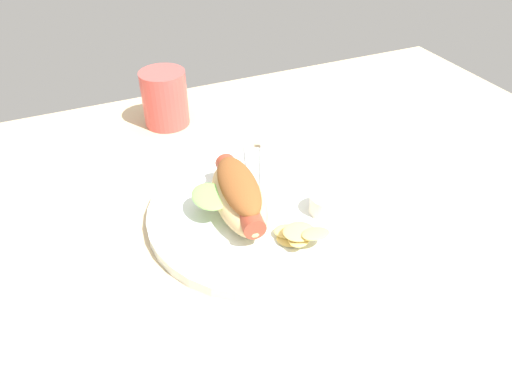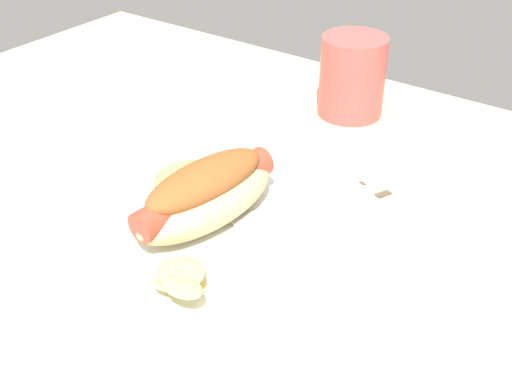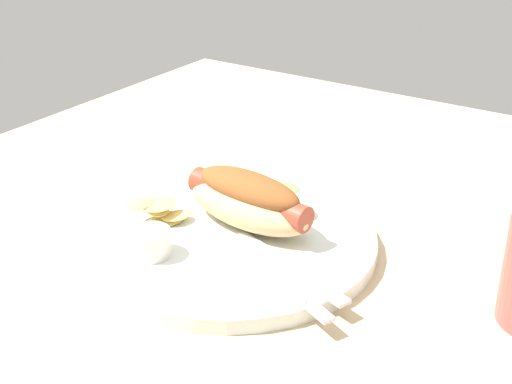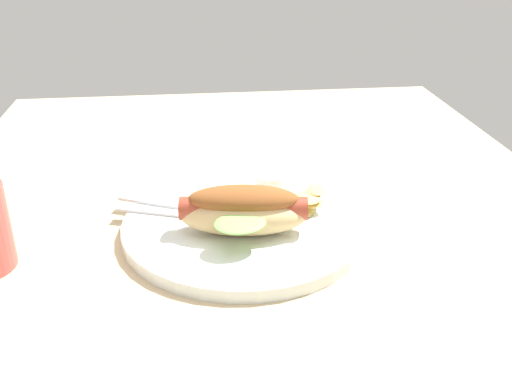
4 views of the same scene
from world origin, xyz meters
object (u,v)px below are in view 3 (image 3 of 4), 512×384
knife (287,268)px  chips_pile (160,210)px  plate (231,241)px  sauce_ramekin (150,243)px  fork (279,279)px  hot_dog (249,200)px

knife → chips_pile: bearing=-164.1°
knife → chips_pile: chips_pile is taller
chips_pile → plate: bearing=101.6°
sauce_ramekin → fork: bearing=102.3°
fork → chips_pile: chips_pile is taller
hot_dog → sauce_ramekin: (10.54, -4.66, -1.64)cm
fork → plate: bearing=176.3°
plate → knife: size_ratio=1.92×
sauce_ramekin → chips_pile: size_ratio=0.66×
plate → hot_dog: size_ratio=1.90×
chips_pile → fork: bearing=79.5°
plate → chips_pile: size_ratio=4.77×
sauce_ramekin → fork: size_ratio=0.30×
sauce_ramekin → hot_dog: bearing=156.2°
plate → chips_pile: (1.66, -8.10, 2.05)cm
knife → chips_pile: 16.64cm
plate → sauce_ramekin: (7.69, -4.31, 2.12)cm
hot_dog → knife: (5.49, 8.13, -2.78)cm
hot_dog → fork: size_ratio=1.13×
sauce_ramekin → knife: 13.80cm
sauce_ramekin → knife: (-5.05, 12.79, -1.14)cm
plate → sauce_ramekin: sauce_ramekin is taller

